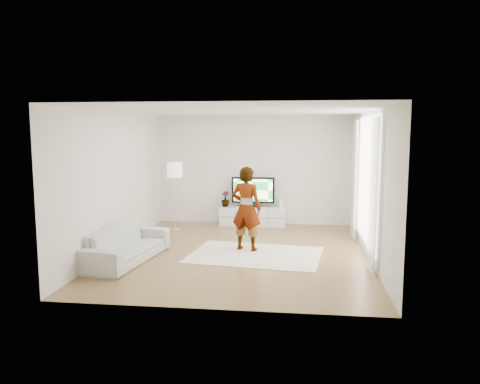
# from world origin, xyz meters

# --- Properties ---
(floor) EXTENTS (6.00, 6.00, 0.00)m
(floor) POSITION_xyz_m (0.00, 0.00, 0.00)
(floor) COLOR olive
(floor) RESTS_ON ground
(ceiling) EXTENTS (6.00, 6.00, 0.00)m
(ceiling) POSITION_xyz_m (0.00, 0.00, 2.80)
(ceiling) COLOR white
(ceiling) RESTS_ON wall_back
(wall_left) EXTENTS (0.02, 6.00, 2.80)m
(wall_left) POSITION_xyz_m (-2.50, 0.00, 1.40)
(wall_left) COLOR silver
(wall_left) RESTS_ON floor
(wall_right) EXTENTS (0.02, 6.00, 2.80)m
(wall_right) POSITION_xyz_m (2.50, 0.00, 1.40)
(wall_right) COLOR silver
(wall_right) RESTS_ON floor
(wall_back) EXTENTS (5.00, 0.02, 2.80)m
(wall_back) POSITION_xyz_m (0.00, 3.00, 1.40)
(wall_back) COLOR silver
(wall_back) RESTS_ON floor
(wall_front) EXTENTS (5.00, 0.02, 2.80)m
(wall_front) POSITION_xyz_m (0.00, -3.00, 1.40)
(wall_front) COLOR silver
(wall_front) RESTS_ON floor
(window) EXTENTS (0.01, 2.60, 2.50)m
(window) POSITION_xyz_m (2.48, 0.30, 1.45)
(window) COLOR white
(window) RESTS_ON wall_right
(curtain_near) EXTENTS (0.04, 0.70, 2.60)m
(curtain_near) POSITION_xyz_m (2.40, -1.00, 1.35)
(curtain_near) COLOR white
(curtain_near) RESTS_ON floor
(curtain_far) EXTENTS (0.04, 0.70, 2.60)m
(curtain_far) POSITION_xyz_m (2.40, 1.60, 1.35)
(curtain_far) COLOR white
(curtain_far) RESTS_ON floor
(media_console) EXTENTS (1.68, 0.48, 0.47)m
(media_console) POSITION_xyz_m (0.01, 2.76, 0.24)
(media_console) COLOR silver
(media_console) RESTS_ON floor
(television) EXTENTS (1.10, 0.22, 0.77)m
(television) POSITION_xyz_m (0.01, 2.79, 0.89)
(television) COLOR black
(television) RESTS_ON media_console
(game_console) EXTENTS (0.08, 0.18, 0.24)m
(game_console) POSITION_xyz_m (0.74, 2.76, 0.59)
(game_console) COLOR white
(game_console) RESTS_ON media_console
(potted_plant) EXTENTS (0.25, 0.25, 0.39)m
(potted_plant) POSITION_xyz_m (-0.71, 2.77, 0.67)
(potted_plant) COLOR #3F7238
(potted_plant) RESTS_ON media_console
(rug) EXTENTS (2.72, 2.11, 0.01)m
(rug) POSITION_xyz_m (0.33, -0.14, 0.01)
(rug) COLOR white
(rug) RESTS_ON floor
(player) EXTENTS (0.70, 0.55, 1.70)m
(player) POSITION_xyz_m (0.12, 0.21, 0.86)
(player) COLOR #334772
(player) RESTS_ON rug
(sofa) EXTENTS (1.13, 2.26, 0.63)m
(sofa) POSITION_xyz_m (-2.03, -0.84, 0.32)
(sofa) COLOR #B7B6B2
(sofa) RESTS_ON floor
(floor_lamp) EXTENTS (0.37, 0.37, 1.66)m
(floor_lamp) POSITION_xyz_m (-1.81, 1.93, 1.41)
(floor_lamp) COLOR silver
(floor_lamp) RESTS_ON floor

